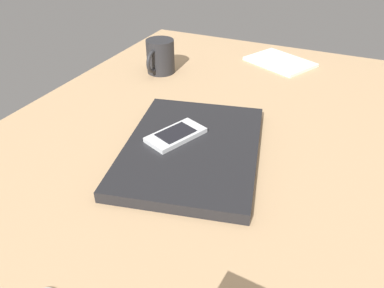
% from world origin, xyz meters
% --- Properties ---
extents(desk_surface, '(1.20, 0.80, 0.03)m').
position_xyz_m(desk_surface, '(0.00, 0.00, 0.01)').
color(desk_surface, tan).
rests_on(desk_surface, ground).
extents(laptop_closed, '(0.36, 0.30, 0.02)m').
position_xyz_m(laptop_closed, '(0.04, 0.01, 0.04)').
color(laptop_closed, black).
rests_on(laptop_closed, desk_surface).
extents(cell_phone_on_laptop, '(0.12, 0.09, 0.01)m').
position_xyz_m(cell_phone_on_laptop, '(0.03, -0.03, 0.05)').
color(cell_phone_on_laptop, silver).
rests_on(cell_phone_on_laptop, laptop_closed).
extents(notepad, '(0.18, 0.20, 0.01)m').
position_xyz_m(notepad, '(-0.46, 0.05, 0.03)').
color(notepad, white).
rests_on(notepad, desk_surface).
extents(coffee_mug, '(0.10, 0.07, 0.09)m').
position_xyz_m(coffee_mug, '(-0.26, -0.22, 0.07)').
color(coffee_mug, '#262628').
rests_on(coffee_mug, desk_surface).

